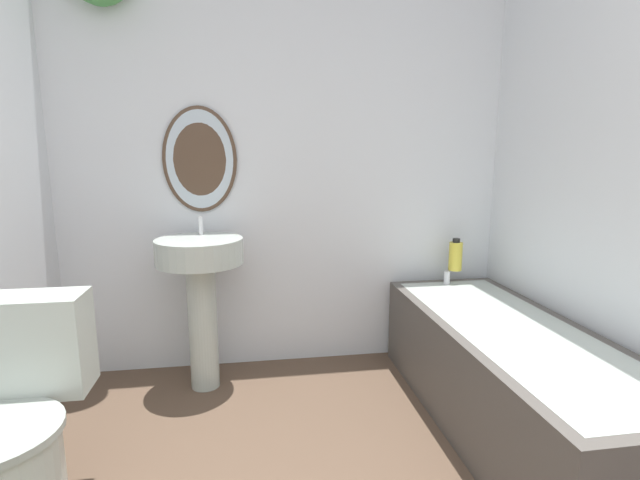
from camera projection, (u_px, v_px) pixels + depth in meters
wall_back at (274, 151)px, 2.66m from camera, size 2.68×0.31×2.40m
toilet at (8, 443)px, 1.49m from camera, size 0.40×0.58×0.77m
pedestal_sink at (201, 280)px, 2.44m from camera, size 0.45×0.45×0.92m
bathtub at (511, 376)px, 2.12m from camera, size 0.64×1.67×0.56m
shampoo_bottle at (456, 256)px, 2.79m from camera, size 0.08×0.08×0.19m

